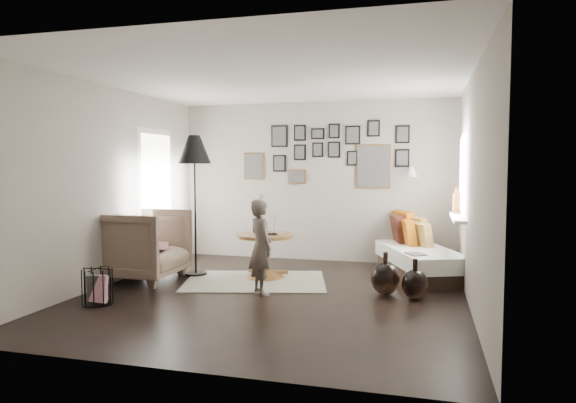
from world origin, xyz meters
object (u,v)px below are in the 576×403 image
(armchair, at_px, (142,245))
(vase, at_px, (260,222))
(magazine_basket, at_px, (97,287))
(floor_lamp, at_px, (194,155))
(pedestal_table, at_px, (265,258))
(daybed, at_px, (420,256))
(child, at_px, (261,247))
(demijohn_small, at_px, (415,284))
(demijohn_large, at_px, (385,278))

(armchair, bearing_deg, vase, -69.79)
(armchair, distance_m, magazine_basket, 1.28)
(floor_lamp, bearing_deg, vase, 5.65)
(pedestal_table, height_order, vase, vase)
(pedestal_table, bearing_deg, daybed, 19.74)
(vase, xyz_separation_m, child, (0.30, -0.89, -0.21))
(daybed, bearing_deg, vase, 177.17)
(demijohn_small, bearing_deg, armchair, 178.51)
(floor_lamp, bearing_deg, child, -32.92)
(vase, relative_size, child, 0.48)
(pedestal_table, height_order, demijohn_small, pedestal_table)
(vase, distance_m, armchair, 1.64)
(floor_lamp, distance_m, child, 1.86)
(floor_lamp, height_order, magazine_basket, floor_lamp)
(demijohn_large, relative_size, demijohn_small, 1.10)
(magazine_basket, relative_size, child, 0.35)
(vase, distance_m, magazine_basket, 2.32)
(child, bearing_deg, floor_lamp, 17.03)
(vase, bearing_deg, armchair, -159.41)
(armchair, height_order, child, child)
(pedestal_table, xyz_separation_m, floor_lamp, (-1.02, -0.07, 1.43))
(child, bearing_deg, daybed, -89.00)
(vase, relative_size, demijohn_large, 1.07)
(floor_lamp, distance_m, demijohn_small, 3.46)
(vase, relative_size, armchair, 0.52)
(floor_lamp, xyz_separation_m, magazine_basket, (-0.40, -1.71, -1.51))
(vase, relative_size, floor_lamp, 0.28)
(floor_lamp, relative_size, child, 1.71)
(pedestal_table, xyz_separation_m, magazine_basket, (-1.42, -1.78, -0.08))
(pedestal_table, xyz_separation_m, vase, (-0.08, 0.02, 0.50))
(armchair, distance_m, demijohn_small, 3.64)
(daybed, relative_size, child, 1.66)
(magazine_basket, relative_size, demijohn_small, 0.85)
(pedestal_table, distance_m, child, 0.95)
(magazine_basket, bearing_deg, child, 29.02)
(daybed, relative_size, magazine_basket, 4.75)
(floor_lamp, bearing_deg, armchair, -140.36)
(armchair, xyz_separation_m, demijohn_large, (3.27, 0.03, -0.28))
(floor_lamp, xyz_separation_m, child, (1.23, -0.80, -1.13))
(magazine_basket, bearing_deg, armchair, 97.73)
(demijohn_small, xyz_separation_m, child, (-1.82, -0.23, 0.40))
(armchair, height_order, demijohn_large, armchair)
(magazine_basket, bearing_deg, floor_lamp, 76.68)
(magazine_basket, bearing_deg, daybed, 35.85)
(pedestal_table, relative_size, child, 0.67)
(vase, distance_m, daybed, 2.33)
(vase, height_order, magazine_basket, vase)
(magazine_basket, distance_m, demijohn_small, 3.64)
(daybed, distance_m, demijohn_large, 1.33)
(vase, height_order, daybed, vase)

